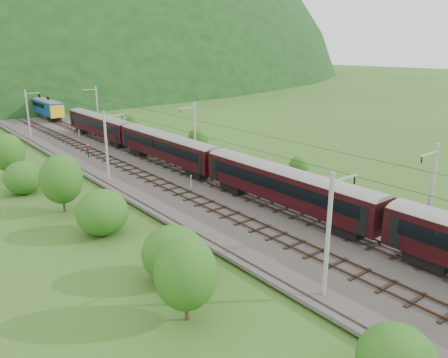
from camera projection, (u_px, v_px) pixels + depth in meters
ground at (379, 269)px, 31.24m from camera, size 600.00×600.00×0.00m
railbed at (279, 224)px, 38.69m from camera, size 14.00×220.00×0.30m
track_left at (260, 228)px, 37.20m from camera, size 2.40×220.00×0.27m
track_right at (298, 216)px, 40.06m from camera, size 2.40×220.00×0.27m
catenary_left at (107, 144)px, 50.29m from camera, size 2.54×192.28×8.00m
catenary_right at (194, 132)px, 57.57m from camera, size 2.54×192.28×8.00m
overhead_wires at (283, 148)px, 36.68m from camera, size 4.83×198.00×0.03m
train at (289, 181)px, 40.18m from camera, size 2.79×154.35×4.85m
hazard_post_near at (191, 181)px, 48.34m from camera, size 0.14×0.14×1.32m
hazard_post_far at (79, 133)px, 74.52m from camera, size 0.16×0.16×1.49m
signal at (88, 150)px, 60.83m from camera, size 0.21×0.21×1.90m
vegetation_left at (91, 204)px, 37.16m from camera, size 11.79×143.85×5.66m
vegetation_right at (372, 186)px, 45.46m from camera, size 6.32×105.04×2.93m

